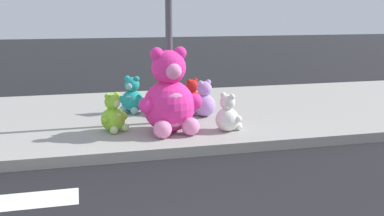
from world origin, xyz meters
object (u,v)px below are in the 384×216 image
(plush_red, at_px, (191,97))
(plush_lime, at_px, (114,116))
(sign_pole, at_px, (169,17))
(plush_pink_large, at_px, (170,99))
(plush_teal, at_px, (132,98))
(plush_brown, at_px, (163,99))
(plush_white, at_px, (228,116))
(plush_lavender, at_px, (204,102))

(plush_red, bearing_deg, plush_lime, -142.30)
(plush_lime, bearing_deg, plush_red, 37.70)
(sign_pole, bearing_deg, plush_red, 55.28)
(plush_pink_large, xyz_separation_m, plush_teal, (-0.40, 1.46, -0.25))
(plush_brown, bearing_deg, plush_white, -62.04)
(plush_teal, height_order, plush_lime, plush_teal)
(plush_lavender, relative_size, plush_lime, 1.07)
(plush_lime, bearing_deg, plush_teal, 70.92)
(plush_teal, bearing_deg, plush_lime, -109.08)
(plush_brown, relative_size, plush_red, 1.09)
(plush_pink_large, relative_size, plush_white, 2.18)
(sign_pole, height_order, plush_teal, sign_pole)
(plush_pink_large, distance_m, plush_white, 0.92)
(plush_red, bearing_deg, plush_brown, -163.87)
(sign_pole, bearing_deg, plush_lime, -160.20)
(plush_lime, bearing_deg, plush_lavender, 21.50)
(sign_pole, bearing_deg, plush_teal, 120.34)
(plush_lavender, relative_size, plush_white, 1.08)
(plush_red, xyz_separation_m, plush_white, (0.18, -1.56, 0.00))
(plush_brown, bearing_deg, plush_pink_large, -95.68)
(plush_teal, bearing_deg, plush_red, -2.50)
(plush_pink_large, xyz_separation_m, plush_lime, (-0.82, 0.25, -0.27))
(plush_pink_large, distance_m, plush_red, 1.60)
(plush_red, height_order, plush_lime, plush_lime)
(sign_pole, relative_size, plush_lavender, 5.03)
(plush_teal, bearing_deg, plush_white, -51.82)
(sign_pole, xyz_separation_m, plush_red, (0.57, 0.83, -1.46))
(plush_pink_large, height_order, plush_red, plush_pink_large)
(plush_white, distance_m, plush_teal, 2.05)
(sign_pole, bearing_deg, plush_pink_large, -101.03)
(plush_red, relative_size, plush_teal, 0.89)
(sign_pole, bearing_deg, plush_lavender, 23.84)
(plush_lime, bearing_deg, plush_white, -13.31)
(plush_pink_large, relative_size, plush_teal, 1.93)
(plush_red, bearing_deg, sign_pole, -124.72)
(plush_lavender, height_order, plush_teal, plush_teal)
(plush_lavender, relative_size, plush_red, 1.08)
(plush_pink_large, distance_m, plush_lavender, 1.19)
(plush_lavender, xyz_separation_m, plush_teal, (-1.17, 0.59, 0.01))
(plush_brown, xyz_separation_m, plush_white, (0.74, -1.40, -0.02))
(plush_red, bearing_deg, plush_teal, 177.50)
(plush_lavender, bearing_deg, plush_white, -84.44)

